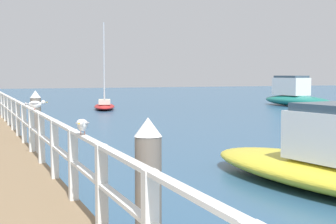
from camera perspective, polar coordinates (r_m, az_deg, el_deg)
The scene contains 7 objects.
pier_railing at distance 15.16m, azimuth -16.39°, elevation -0.24°, with size 0.12×25.69×0.99m.
dock_piling_near at distance 5.46m, azimuth -2.21°, elevation -10.28°, with size 0.29×0.29×1.86m.
dock_piling_far at distance 14.28m, azimuth -14.50°, elevation -1.36°, with size 0.29×0.29×1.86m.
seagull_foreground at distance 6.58m, azimuth -9.52°, elevation -1.36°, with size 0.24×0.46×0.21m.
seagull_background at distance 11.24m, azimuth -14.56°, elevation 0.89°, with size 0.46×0.25×0.21m.
boat_0 at distance 33.36m, azimuth -7.10°, elevation 0.80°, with size 2.31×4.39×5.61m.
boat_1 at distance 37.39m, azimuth 13.97°, elevation 1.74°, with size 2.47×6.91×2.17m.
Camera 1 is at (-0.12, -1.46, 2.31)m, focal length 54.68 mm.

